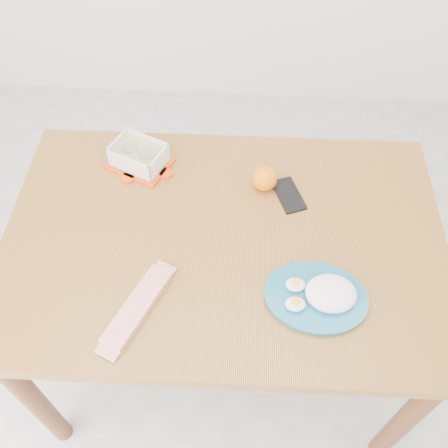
# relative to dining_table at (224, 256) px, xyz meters

# --- Properties ---
(ground) EXTENTS (3.50, 3.50, 0.00)m
(ground) POSITION_rel_dining_table_xyz_m (-0.08, -0.17, -0.65)
(ground) COLOR #B7B7B2
(ground) RESTS_ON ground
(dining_table) EXTENTS (1.24, 0.84, 0.75)m
(dining_table) POSITION_rel_dining_table_xyz_m (0.00, 0.00, 0.00)
(dining_table) COLOR #AF7831
(dining_table) RESTS_ON ground
(food_container) EXTENTS (0.22, 0.20, 0.08)m
(food_container) POSITION_rel_dining_table_xyz_m (-0.28, 0.26, 0.13)
(food_container) COLOR #FF3D07
(food_container) RESTS_ON dining_table
(orange_fruit) EXTENTS (0.07, 0.07, 0.07)m
(orange_fruit) POSITION_rel_dining_table_xyz_m (0.11, 0.19, 0.13)
(orange_fruit) COLOR orange
(orange_fruit) RESTS_ON dining_table
(rice_plate) EXTENTS (0.29, 0.29, 0.07)m
(rice_plate) POSITION_rel_dining_table_xyz_m (0.25, -0.18, 0.12)
(rice_plate) COLOR #176283
(rice_plate) RESTS_ON dining_table
(candy_bar) EXTENTS (0.15, 0.24, 0.02)m
(candy_bar) POSITION_rel_dining_table_xyz_m (-0.20, -0.24, 0.11)
(candy_bar) COLOR red
(candy_bar) RESTS_ON dining_table
(smartphone) EXTENTS (0.11, 0.15, 0.01)m
(smartphone) POSITION_rel_dining_table_xyz_m (0.18, 0.16, 0.10)
(smartphone) COLOR black
(smartphone) RESTS_ON dining_table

